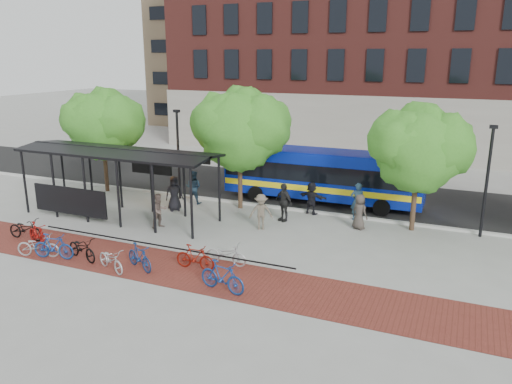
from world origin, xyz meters
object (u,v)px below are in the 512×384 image
at_px(tree_c, 421,146).
at_px(pedestrian_3, 261,212).
at_px(bike_0, 26,229).
at_px(tree_a, 104,122).
at_px(bike_6, 111,260).
at_px(pedestrian_0, 174,193).
at_px(bike_11, 222,276).
at_px(bike_4, 82,248).
at_px(lamp_post_left, 178,152).
at_px(bike_9, 195,257).
at_px(bike_7, 139,257).
at_px(bike_1, 38,234).
at_px(pedestrian_2, 193,187).
at_px(bus, 322,173).
at_px(pedestrian_4, 284,202).
at_px(tree_b, 242,126).
at_px(pedestrian_7, 357,201).
at_px(bike_2, 38,246).
at_px(bike_10, 226,254).
at_px(bus_shelter, 115,159).
at_px(bike_3, 53,246).
at_px(pedestrian_8, 159,211).
at_px(lamp_post_right, 487,178).
at_px(pedestrian_5, 312,198).

relative_size(tree_c, pedestrian_3, 3.41).
bearing_deg(bike_0, tree_c, -63.40).
relative_size(tree_a, bike_6, 3.57).
bearing_deg(bike_6, pedestrian_0, 36.85).
xyz_separation_m(tree_c, bike_6, (-10.21, -9.45, -3.60)).
bearing_deg(bike_11, bike_4, 97.75).
bearing_deg(tree_c, lamp_post_left, 178.90).
bearing_deg(bike_9, bike_7, 112.44).
distance_m(pedestrian_0, pedestrian_3, 5.50).
distance_m(bike_4, pedestrian_3, 8.18).
distance_m(bike_0, bike_4, 4.02).
relative_size(bike_1, pedestrian_2, 0.90).
bearing_deg(bike_6, bike_11, -65.85).
bearing_deg(pedestrian_2, tree_c, 174.03).
xyz_separation_m(bus, bike_6, (-4.90, -12.15, -1.25)).
distance_m(tree_a, bike_0, 9.26).
relative_size(pedestrian_3, pedestrian_4, 0.90).
relative_size(tree_b, bus, 0.59).
bearing_deg(pedestrian_7, tree_a, -16.96).
distance_m(bike_0, bike_7, 6.69).
bearing_deg(bike_4, pedestrian_0, 17.91).
height_order(tree_b, bike_2, tree_b).
relative_size(bike_9, bike_11, 0.88).
distance_m(tree_b, bike_0, 11.48).
bearing_deg(tree_b, bike_10, -70.15).
relative_size(tree_c, bike_7, 3.50).
relative_size(bus_shelter, lamp_post_left, 2.07).
bearing_deg(bike_3, bike_7, -93.92).
bearing_deg(bike_3, bus, -44.49).
xyz_separation_m(lamp_post_left, pedestrian_3, (6.36, -3.04, -1.88)).
distance_m(bike_3, bike_6, 2.91).
relative_size(bike_7, bike_9, 1.02).
height_order(bike_3, bike_11, bike_11).
distance_m(bike_4, bike_6, 1.85).
relative_size(bike_6, pedestrian_8, 1.02).
relative_size(bike_0, pedestrian_2, 1.02).
xyz_separation_m(bike_1, pedestrian_4, (8.74, 7.34, 0.46)).
bearing_deg(pedestrian_7, bus_shelter, 1.94).
distance_m(bus_shelter, pedestrian_7, 12.33).
height_order(tree_a, bike_1, tree_a).
relative_size(lamp_post_right, pedestrian_4, 2.65).
height_order(tree_c, pedestrian_3, tree_c).
relative_size(lamp_post_right, bike_6, 2.96).
distance_m(tree_c, pedestrian_8, 12.57).
height_order(tree_b, bike_11, tree_b).
bearing_deg(tree_a, lamp_post_right, 0.69).
relative_size(tree_a, pedestrian_0, 3.28).
height_order(bike_11, pedestrian_7, pedestrian_7).
relative_size(pedestrian_0, pedestrian_5, 1.10).
height_order(tree_a, pedestrian_0, tree_a).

